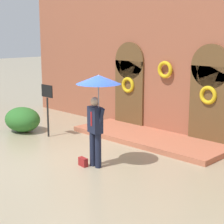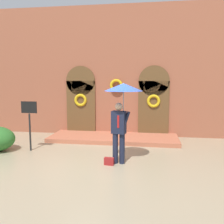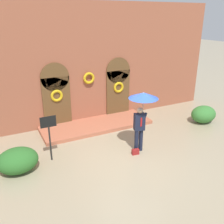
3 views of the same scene
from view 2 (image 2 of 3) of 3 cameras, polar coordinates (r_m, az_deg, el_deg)
name	(u,v)px [view 2 (image 2 of 3)]	position (r m, az deg, el deg)	size (l,w,h in m)	color
ground_plane	(98,165)	(7.42, -3.11, -11.97)	(80.00, 80.00, 0.00)	tan
building_facade	(117,74)	(11.09, 1.20, 8.57)	(14.00, 2.30, 5.60)	#9E563D
person_with_umbrella	(122,99)	(7.15, 2.36, 3.01)	(1.10, 1.10, 2.36)	#191E33
handbag	(109,161)	(7.36, -0.68, -11.21)	(0.28, 0.12, 0.22)	maroon
sign_post	(29,118)	(9.03, -18.36, -1.21)	(0.56, 0.06, 1.72)	black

